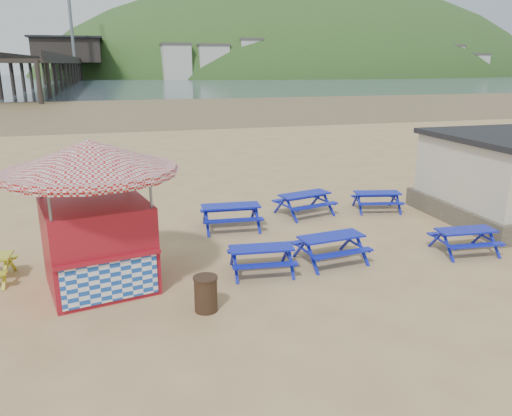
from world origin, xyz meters
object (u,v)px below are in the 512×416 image
object	(u,v)px
picnic_table_blue_b	(304,204)
ice_cream_kiosk	(94,196)
litter_bin	(206,294)
picnic_table_blue_a	(231,217)

from	to	relation	value
picnic_table_blue_b	ice_cream_kiosk	size ratio (longest dim) A/B	0.46
litter_bin	ice_cream_kiosk	bearing A→B (deg)	138.47
picnic_table_blue_a	ice_cream_kiosk	bearing A→B (deg)	-135.28
picnic_table_blue_a	picnic_table_blue_b	world-z (taller)	picnic_table_blue_a
ice_cream_kiosk	litter_bin	world-z (taller)	ice_cream_kiosk
picnic_table_blue_b	litter_bin	distance (m)	8.36
ice_cream_kiosk	litter_bin	xyz separation A→B (m)	(2.38, -2.11, -1.98)
picnic_table_blue_b	litter_bin	xyz separation A→B (m)	(-5.05, -6.67, 0.02)
picnic_table_blue_a	litter_bin	bearing A→B (deg)	-104.22
picnic_table_blue_a	picnic_table_blue_b	xyz separation A→B (m)	(3.10, 0.89, -0.01)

